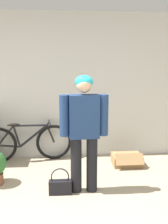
{
  "coord_description": "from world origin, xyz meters",
  "views": [
    {
      "loc": [
        0.04,
        -2.19,
        1.73
      ],
      "look_at": [
        0.31,
        1.13,
        1.1
      ],
      "focal_mm": 42.0,
      "sensor_mm": 36.0,
      "label": 1
    }
  ],
  "objects": [
    {
      "name": "cardboard_box",
      "position": [
        1.12,
        2.0,
        0.09
      ],
      "size": [
        0.49,
        0.44,
        0.25
      ],
      "color": "#A87F51",
      "rests_on": "ground_plane"
    },
    {
      "name": "person",
      "position": [
        0.31,
        1.13,
        0.91
      ],
      "size": [
        0.64,
        0.23,
        1.58
      ],
      "rotation": [
        0.0,
        0.0,
        0.06
      ],
      "color": "black",
      "rests_on": "ground_plane"
    },
    {
      "name": "bicycle",
      "position": [
        -0.61,
        2.31,
        0.34
      ],
      "size": [
        1.6,
        0.46,
        0.71
      ],
      "rotation": [
        0.0,
        0.0,
        0.12
      ],
      "color": "black",
      "rests_on": "ground_plane"
    },
    {
      "name": "wall_back",
      "position": [
        0.0,
        2.52,
        1.3
      ],
      "size": [
        8.0,
        0.07,
        2.6
      ],
      "color": "silver",
      "rests_on": "ground_plane"
    },
    {
      "name": "handbag",
      "position": [
        -0.01,
        1.07,
        0.11
      ],
      "size": [
        0.3,
        0.11,
        0.36
      ],
      "color": "black",
      "rests_on": "ground_plane"
    }
  ]
}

